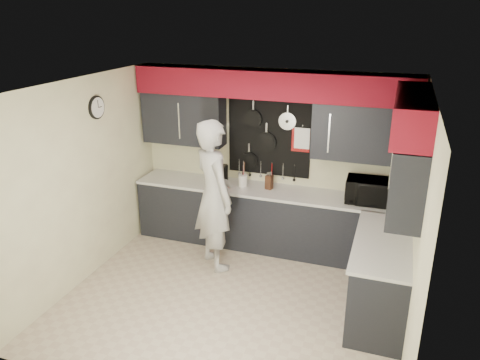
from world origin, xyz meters
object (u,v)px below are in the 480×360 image
at_px(microwave, 369,191).
at_px(person, 214,195).
at_px(utensil_crock, 243,181).
at_px(coffee_maker, 221,174).
at_px(knife_block, 269,182).

xyz_separation_m(microwave, person, (-1.94, -0.71, -0.05)).
xyz_separation_m(utensil_crock, coffee_maker, (-0.33, -0.02, 0.07)).
bearing_deg(utensil_crock, person, -102.27).
bearing_deg(person, microwave, -117.22).
distance_m(coffee_maker, person, 0.74).
bearing_deg(coffee_maker, microwave, -12.13).
bearing_deg(coffee_maker, person, -88.72).
height_order(knife_block, person, person).
relative_size(microwave, coffee_maker, 2.04).
relative_size(microwave, knife_block, 2.90).
xyz_separation_m(microwave, utensil_crock, (-1.78, 0.02, -0.08)).
height_order(knife_block, utensil_crock, knife_block).
relative_size(microwave, utensil_crock, 3.49).
relative_size(coffee_maker, person, 0.14).
height_order(microwave, utensil_crock, microwave).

